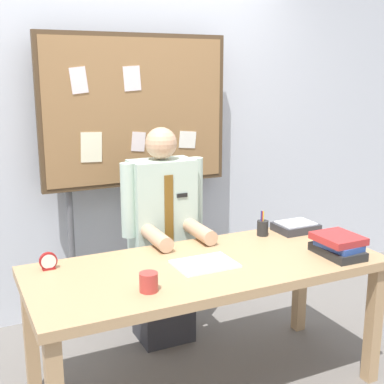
% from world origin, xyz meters
% --- Properties ---
extents(back_wall, '(6.40, 0.08, 2.70)m').
position_xyz_m(back_wall, '(0.00, 1.28, 1.35)').
color(back_wall, silver).
rests_on(back_wall, ground_plane).
extents(desk, '(1.90, 0.80, 0.75)m').
position_xyz_m(desk, '(0.00, 0.00, 0.67)').
color(desk, tan).
rests_on(desk, ground_plane).
extents(person, '(0.55, 0.56, 1.41)m').
position_xyz_m(person, '(0.00, 0.62, 0.66)').
color(person, '#2D2D33').
rests_on(person, ground_plane).
extents(bulletin_board, '(1.33, 0.09, 2.00)m').
position_xyz_m(bulletin_board, '(-0.00, 1.08, 1.45)').
color(bulletin_board, '#4C3823').
rests_on(bulletin_board, ground_plane).
extents(book_stack, '(0.22, 0.30, 0.12)m').
position_xyz_m(book_stack, '(0.71, -0.21, 0.81)').
color(book_stack, '#262626').
rests_on(book_stack, desk).
extents(open_notebook, '(0.32, 0.24, 0.01)m').
position_xyz_m(open_notebook, '(-0.03, -0.02, 0.76)').
color(open_notebook, white).
rests_on(open_notebook, desk).
extents(desk_clock, '(0.09, 0.04, 0.09)m').
position_xyz_m(desk_clock, '(-0.78, 0.27, 0.79)').
color(desk_clock, maroon).
rests_on(desk_clock, desk).
extents(coffee_mug, '(0.09, 0.09, 0.09)m').
position_xyz_m(coffee_mug, '(-0.41, -0.20, 0.79)').
color(coffee_mug, '#B23833').
rests_on(coffee_mug, desk).
extents(pen_holder, '(0.07, 0.07, 0.16)m').
position_xyz_m(pen_holder, '(0.53, 0.27, 0.80)').
color(pen_holder, '#262626').
rests_on(pen_holder, desk).
extents(paper_tray, '(0.26, 0.20, 0.06)m').
position_xyz_m(paper_tray, '(0.77, 0.26, 0.78)').
color(paper_tray, '#333338').
rests_on(paper_tray, desk).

